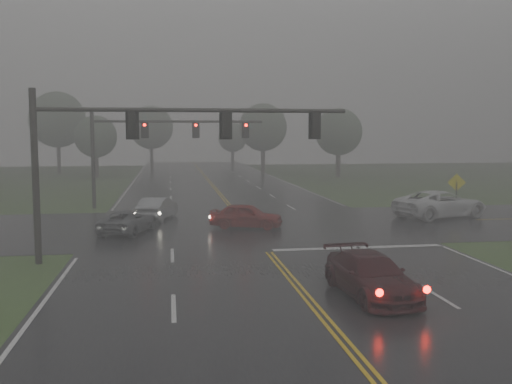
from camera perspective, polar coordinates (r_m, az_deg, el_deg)
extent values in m
plane|color=#344C20|center=(13.98, 11.73, -17.79)|extent=(180.00, 180.00, 0.00)
cube|color=black|center=(32.78, -0.52, -3.95)|extent=(18.00, 160.00, 0.02)
cube|color=black|center=(34.74, -0.98, -3.39)|extent=(120.00, 14.00, 0.02)
cube|color=#BCBCBC|center=(28.45, 10.16, -5.55)|extent=(8.50, 0.50, 0.01)
imported|color=black|center=(20.30, 11.36, -10.22)|extent=(2.39, 5.11, 1.44)
imported|color=maroon|center=(33.86, -0.97, -3.63)|extent=(4.61, 2.95, 1.46)
imported|color=gray|center=(37.67, -9.83, -2.75)|extent=(2.72, 4.71, 1.47)
imported|color=#4F5156|center=(33.12, -12.63, -3.99)|extent=(3.48, 5.03, 1.28)
imported|color=silver|center=(40.05, 17.92, -2.44)|extent=(7.04, 4.79, 1.79)
cylinder|color=black|center=(25.93, -21.19, 1.40)|extent=(0.29, 0.29, 7.49)
cylinder|color=black|center=(25.88, -21.43, 7.83)|extent=(0.19, 0.19, 0.83)
cylinder|color=black|center=(25.28, -6.11, 8.14)|extent=(13.56, 0.19, 0.19)
cube|color=black|center=(25.29, -12.29, 6.62)|extent=(0.35, 0.29, 1.09)
cube|color=black|center=(25.46, -12.26, 6.62)|extent=(0.57, 0.03, 1.30)
cube|color=black|center=(25.36, -3.01, 6.75)|extent=(0.35, 0.29, 1.09)
cube|color=black|center=(25.53, -3.05, 6.74)|extent=(0.57, 0.03, 1.30)
cube|color=black|center=(26.08, 5.98, 6.70)|extent=(0.35, 0.29, 1.09)
cube|color=black|center=(26.24, 5.89, 6.69)|extent=(0.57, 0.03, 1.30)
cylinder|color=black|center=(44.18, -15.99, 3.17)|extent=(0.29, 0.29, 7.37)
cylinder|color=black|center=(44.15, -16.09, 6.89)|extent=(0.18, 0.18, 0.82)
cylinder|color=black|center=(43.80, -7.72, 7.01)|extent=(12.76, 0.18, 0.18)
cube|color=black|center=(43.82, -11.07, 6.15)|extent=(0.35, 0.29, 1.07)
cube|color=black|center=(43.98, -11.06, 6.14)|extent=(0.56, 0.03, 1.28)
cylinder|color=#FF0C05|center=(43.66, -11.09, 6.59)|extent=(0.23, 0.06, 0.23)
cube|color=black|center=(43.83, -6.03, 6.22)|extent=(0.35, 0.29, 1.07)
cube|color=black|center=(43.99, -6.04, 6.22)|extent=(0.56, 0.03, 1.28)
cylinder|color=#FF0C05|center=(43.67, -6.03, 6.67)|extent=(0.23, 0.06, 0.23)
cube|color=black|center=(44.17, -1.03, 6.25)|extent=(0.35, 0.29, 1.07)
cube|color=black|center=(44.33, -1.06, 6.25)|extent=(0.56, 0.03, 1.28)
cylinder|color=#FF0C05|center=(44.01, -1.01, 6.69)|extent=(0.23, 0.06, 0.23)
cylinder|color=black|center=(40.98, 19.39, -0.69)|extent=(0.08, 0.08, 2.30)
cube|color=yellow|center=(40.90, 19.42, 0.91)|extent=(1.18, 0.34, 1.21)
cylinder|color=#342B22|center=(75.93, -15.67, 2.57)|extent=(0.58, 0.58, 3.02)
sphere|color=#35452E|center=(75.82, -15.74, 5.35)|extent=(5.37, 5.37, 5.37)
cylinder|color=#342B22|center=(80.04, 0.70, 3.20)|extent=(0.58, 0.58, 3.76)
sphere|color=#35452E|center=(79.96, 0.71, 6.49)|extent=(6.68, 6.68, 6.68)
cylinder|color=#342B22|center=(90.91, -10.39, 3.44)|extent=(0.52, 0.52, 3.81)
sphere|color=#35452E|center=(90.84, -10.44, 6.37)|extent=(6.77, 6.77, 6.77)
cylinder|color=#342B22|center=(73.83, 8.21, 2.77)|extent=(0.61, 0.61, 3.38)
sphere|color=#35452E|center=(73.73, 8.26, 5.98)|extent=(6.00, 6.00, 6.00)
cylinder|color=#342B22|center=(84.70, -19.11, 3.24)|extent=(0.51, 0.51, 4.37)
sphere|color=#35452E|center=(84.65, -19.23, 6.85)|extent=(7.77, 7.77, 7.77)
cylinder|color=#342B22|center=(100.28, -2.35, 3.47)|extent=(0.57, 0.57, 2.85)
sphere|color=#35452E|center=(100.20, -2.36, 5.47)|extent=(5.07, 5.07, 5.07)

